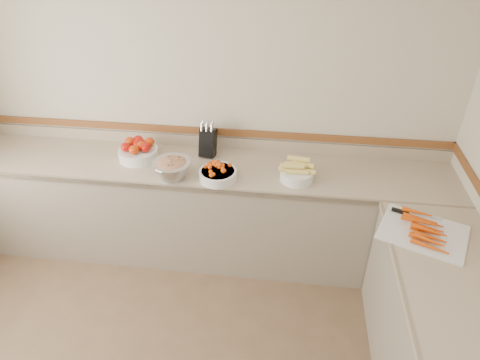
# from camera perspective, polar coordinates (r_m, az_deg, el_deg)

# --- Properties ---
(back_wall) EXTENTS (4.00, 0.00, 4.00)m
(back_wall) POSITION_cam_1_polar(r_m,az_deg,el_deg) (3.56, -4.31, 10.20)
(back_wall) COLOR beige
(back_wall) RESTS_ON ground_plane
(counter_back) EXTENTS (4.00, 0.65, 1.08)m
(counter_back) POSITION_cam_1_polar(r_m,az_deg,el_deg) (3.71, -4.73, -3.92)
(counter_back) COLOR tan
(counter_back) RESTS_ON ground_plane
(knife_block) EXTENTS (0.15, 0.17, 0.31)m
(knife_block) POSITION_cam_1_polar(r_m,az_deg,el_deg) (3.54, -4.30, 5.12)
(knife_block) COLOR black
(knife_block) RESTS_ON counter_back
(tomato_bowl) EXTENTS (0.33, 0.33, 0.16)m
(tomato_bowl) POSITION_cam_1_polar(r_m,az_deg,el_deg) (3.61, -13.41, 3.87)
(tomato_bowl) COLOR white
(tomato_bowl) RESTS_ON counter_back
(cherry_tomato_bowl) EXTENTS (0.29, 0.29, 0.15)m
(cherry_tomato_bowl) POSITION_cam_1_polar(r_m,az_deg,el_deg) (3.25, -2.98, 0.90)
(cherry_tomato_bowl) COLOR white
(cherry_tomato_bowl) RESTS_ON counter_back
(corn_bowl) EXTENTS (0.28, 0.26, 0.19)m
(corn_bowl) POSITION_cam_1_polar(r_m,az_deg,el_deg) (3.26, 7.59, 1.01)
(corn_bowl) COLOR white
(corn_bowl) RESTS_ON counter_back
(rhubarb_bowl) EXTENTS (0.30, 0.30, 0.17)m
(rhubarb_bowl) POSITION_cam_1_polar(r_m,az_deg,el_deg) (3.28, -9.03, 1.61)
(rhubarb_bowl) COLOR #B2B2BA
(rhubarb_bowl) RESTS_ON counter_back
(cutting_board) EXTENTS (0.63, 0.57, 0.07)m
(cutting_board) POSITION_cam_1_polar(r_m,az_deg,el_deg) (2.99, 23.26, -6.24)
(cutting_board) COLOR silver
(cutting_board) RESTS_ON counter_right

